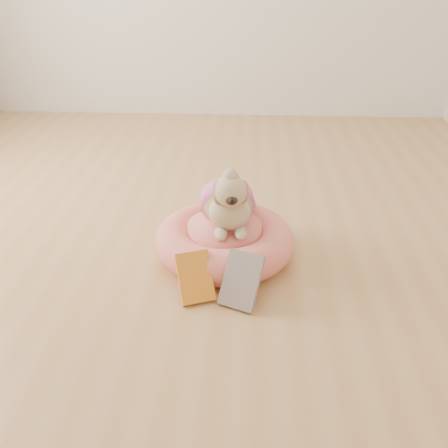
# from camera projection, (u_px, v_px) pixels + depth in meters

# --- Properties ---
(floor) EXTENTS (4.50, 4.50, 0.00)m
(floor) POSITION_uv_depth(u_px,v_px,m) (167.00, 249.00, 2.34)
(floor) COLOR tan
(floor) RESTS_ON ground
(pet_bed) EXTENTS (0.62, 0.62, 0.16)m
(pet_bed) POSITION_uv_depth(u_px,v_px,m) (225.00, 241.00, 2.25)
(pet_bed) COLOR #F67F60
(pet_bed) RESTS_ON floor
(dog) EXTENTS (0.34, 0.45, 0.31)m
(dog) POSITION_uv_depth(u_px,v_px,m) (228.00, 191.00, 2.15)
(dog) COLOR brown
(dog) RESTS_ON pet_bed
(book_yellow) EXTENTS (0.17, 0.18, 0.18)m
(book_yellow) POSITION_uv_depth(u_px,v_px,m) (195.00, 277.00, 1.97)
(book_yellow) COLOR yellow
(book_yellow) RESTS_ON floor
(book_white) EXTENTS (0.19, 0.18, 0.20)m
(book_white) POSITION_uv_depth(u_px,v_px,m) (241.00, 280.00, 1.93)
(book_white) COLOR white
(book_white) RESTS_ON floor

